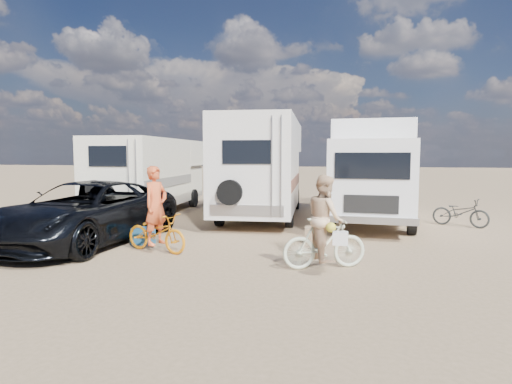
% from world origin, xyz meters
% --- Properties ---
extents(ground, '(140.00, 140.00, 0.00)m').
position_xyz_m(ground, '(0.00, 0.00, 0.00)').
color(ground, '#987B5B').
rests_on(ground, ground).
extents(rv_main, '(3.00, 7.81, 3.60)m').
position_xyz_m(rv_main, '(-0.17, 6.94, 1.80)').
color(rv_main, white).
rests_on(rv_main, ground).
extents(rv_left, '(2.66, 7.22, 2.93)m').
position_xyz_m(rv_left, '(-4.64, 6.95, 1.47)').
color(rv_left, white).
rests_on(rv_left, ground).
extents(box_truck, '(3.05, 7.10, 3.46)m').
position_xyz_m(box_truck, '(3.76, 6.30, 1.73)').
color(box_truck, white).
rests_on(box_truck, ground).
extents(dark_suv, '(3.19, 6.07, 1.63)m').
position_xyz_m(dark_suv, '(-3.87, 1.23, 0.81)').
color(dark_suv, black).
rests_on(dark_suv, ground).
extents(bike_man, '(1.88, 1.15, 0.93)m').
position_xyz_m(bike_man, '(-1.61, 0.65, 0.47)').
color(bike_man, '#C56E09').
rests_on(bike_man, ground).
extents(bike_woman, '(1.83, 1.12, 1.06)m').
position_xyz_m(bike_woman, '(2.43, -0.09, 0.53)').
color(bike_woman, beige).
rests_on(bike_woman, ground).
extents(rider_man, '(0.65, 0.80, 1.89)m').
position_xyz_m(rider_man, '(-1.61, 0.65, 0.95)').
color(rider_man, '#D05127').
rests_on(rider_man, ground).
extents(rider_woman, '(0.94, 1.04, 1.76)m').
position_xyz_m(rider_woman, '(2.43, -0.09, 0.88)').
color(rider_woman, '#D9B18A').
rests_on(rider_woman, ground).
extents(bike_parked, '(1.82, 1.36, 0.92)m').
position_xyz_m(bike_parked, '(6.55, 5.99, 0.46)').
color(bike_parked, black).
rests_on(bike_parked, ground).
extents(cooler, '(0.59, 0.47, 0.43)m').
position_xyz_m(cooler, '(-2.34, 1.41, 0.21)').
color(cooler, teal).
rests_on(cooler, ground).
extents(crate, '(0.54, 0.54, 0.40)m').
position_xyz_m(crate, '(2.05, 2.54, 0.20)').
color(crate, '#7F6449').
rests_on(crate, ground).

